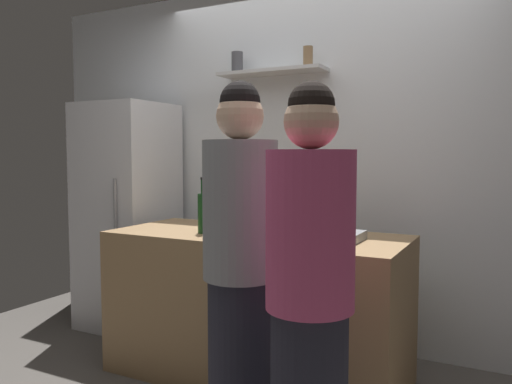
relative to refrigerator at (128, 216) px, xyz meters
name	(u,v)px	position (x,y,z in m)	size (l,w,h in m)	color
back_wall_assembly	(323,162)	(1.47, 0.40, 0.43)	(4.80, 0.32, 2.60)	white
refrigerator	(128,216)	(0.00, 0.00, 0.00)	(0.63, 0.64, 1.74)	white
counter	(256,305)	(1.34, -0.38, -0.43)	(1.77, 0.76, 0.88)	#9E7A51
baking_pan	(331,235)	(1.81, -0.38, 0.03)	(0.34, 0.24, 0.05)	gray
utensil_holder	(251,230)	(1.43, -0.62, 0.07)	(0.10, 0.10, 0.22)	#B2B2B7
wine_bottle_amber_glass	(220,218)	(1.24, -0.63, 0.13)	(0.07, 0.07, 0.31)	#472814
wine_bottle_green_glass	(203,212)	(1.05, -0.51, 0.14)	(0.07, 0.07, 0.34)	#19471E
wine_bottle_pale_glass	(266,211)	(1.27, -0.11, 0.11)	(0.07, 0.07, 0.28)	#B2BFB2
water_bottle_plastic	(240,212)	(1.19, -0.31, 0.12)	(0.08, 0.08, 0.26)	silver
person_pink_top	(310,299)	(2.03, -1.27, -0.07)	(0.34, 0.34, 1.63)	#262633
person_grey_hoodie	(240,269)	(1.61, -1.07, -0.04)	(0.34, 0.34, 1.68)	#262633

